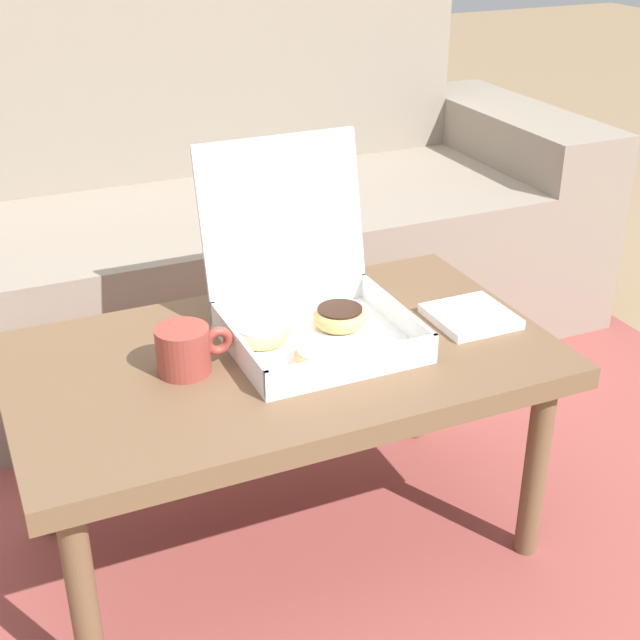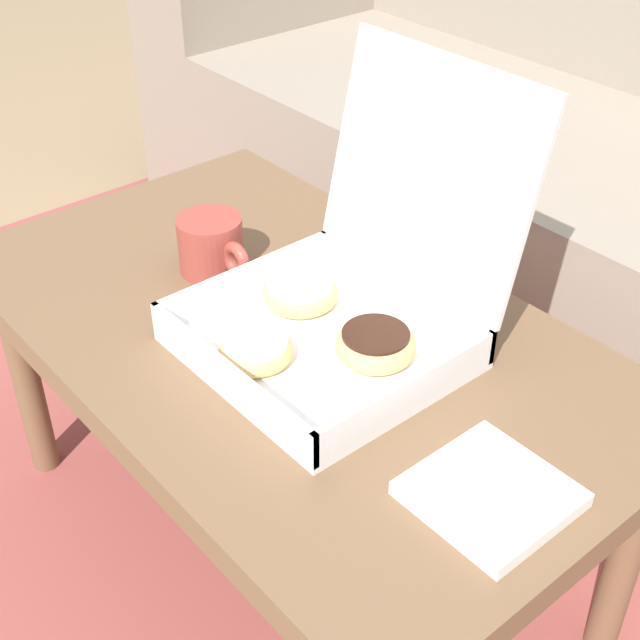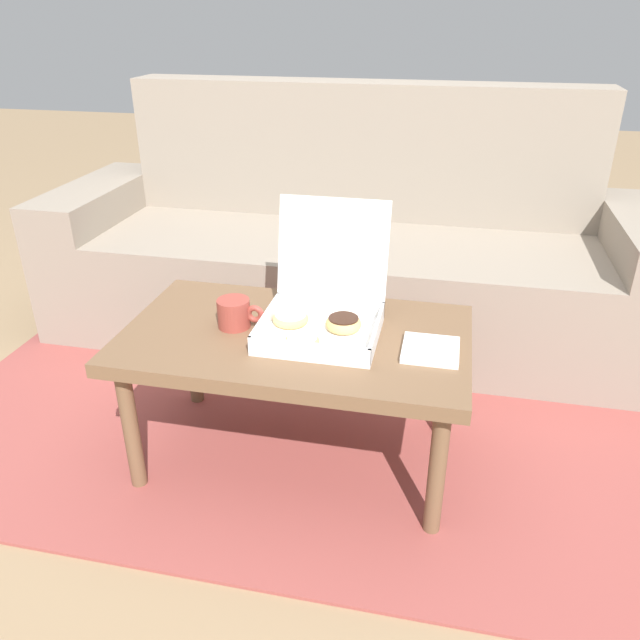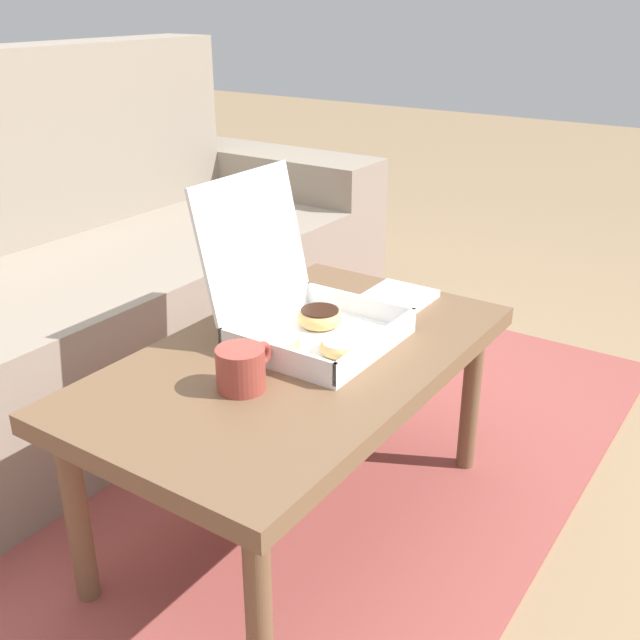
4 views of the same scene
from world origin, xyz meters
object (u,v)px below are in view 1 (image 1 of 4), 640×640
couch (155,236)px  coffee_mug (185,350)px  coffee_table (282,374)px  pastry_box (306,305)px

couch → coffee_mug: 0.93m
coffee_table → coffee_mug: bearing=179.5°
couch → coffee_mug: bearing=-100.8°
couch → coffee_table: (0.00, -0.90, 0.06)m
couch → coffee_mug: couch is taller
couch → coffee_table: 0.90m
pastry_box → coffee_mug: 0.24m
coffee_table → coffee_mug: coffee_mug is taller
couch → coffee_mug: size_ratio=17.96×
couch → pastry_box: (0.06, -0.86, 0.17)m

